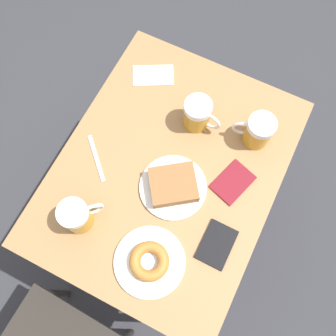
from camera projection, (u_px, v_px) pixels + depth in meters
The scene contains 11 objects.
ground_plane at pixel (168, 218), 1.88m from camera, with size 8.00×8.00×0.00m, color #333338.
table at pixel (168, 178), 1.25m from camera, with size 0.66×0.85×0.76m.
plate_with_cake at pixel (173, 186), 1.13m from camera, with size 0.21×0.21×0.05m.
plate_with_donut at pixel (149, 262), 1.06m from camera, with size 0.21×0.21×0.04m.
beer_mug_left at pixel (77, 216), 1.06m from camera, with size 0.10×0.11×0.11m.
beer_mug_center at pixel (258, 131), 1.15m from camera, with size 0.13×0.09×0.11m.
beer_mug_right at pixel (198, 114), 1.17m from camera, with size 0.13×0.09×0.11m.
napkin_folded at pixel (153, 75), 1.27m from camera, with size 0.16×0.13×0.00m.
fork at pixel (96, 158), 1.18m from camera, with size 0.13×0.12×0.00m.
passport_near_edge at pixel (233, 182), 1.15m from camera, with size 0.12×0.15×0.01m.
passport_far_edge at pixel (217, 244), 1.09m from camera, with size 0.09×0.13×0.01m.
Camera 1 is at (-0.17, 0.33, 1.86)m, focal length 40.00 mm.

